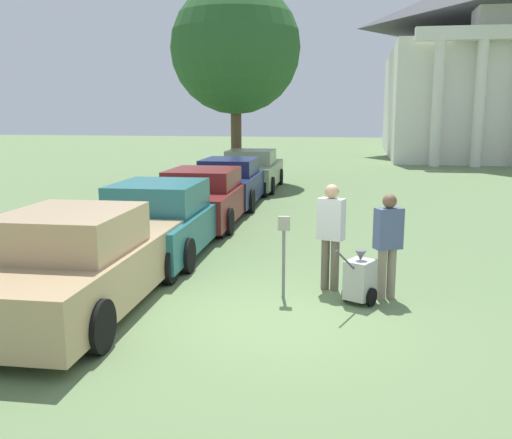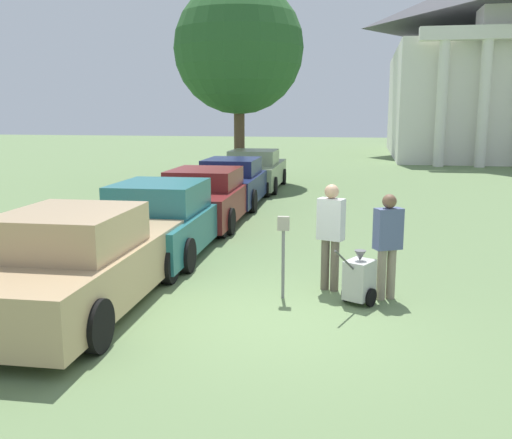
{
  "view_description": "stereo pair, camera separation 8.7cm",
  "coord_description": "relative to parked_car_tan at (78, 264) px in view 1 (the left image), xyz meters",
  "views": [
    {
      "loc": [
        1.11,
        -7.67,
        2.91
      ],
      "look_at": [
        -0.6,
        1.75,
        1.1
      ],
      "focal_mm": 40.0,
      "sensor_mm": 36.0,
      "label": 1
    },
    {
      "loc": [
        1.19,
        -7.66,
        2.91
      ],
      "look_at": [
        -0.6,
        1.75,
        1.1
      ],
      "focal_mm": 40.0,
      "sensor_mm": 36.0,
      "label": 2
    }
  ],
  "objects": [
    {
      "name": "ground_plane",
      "position": [
        2.92,
        0.16,
        -0.7
      ],
      "size": [
        120.0,
        120.0,
        0.0
      ],
      "primitive_type": "plane",
      "color": "#607A4C"
    },
    {
      "name": "parked_car_tan",
      "position": [
        0.0,
        0.0,
        0.0
      ],
      "size": [
        2.15,
        4.74,
        1.53
      ],
      "rotation": [
        0.0,
        0.0,
        0.03
      ],
      "color": "tan",
      "rests_on": "ground_plane"
    },
    {
      "name": "parked_car_sage",
      "position": [
        -0.0,
        13.84,
        -0.01
      ],
      "size": [
        2.17,
        4.82,
        1.5
      ],
      "rotation": [
        0.0,
        0.0,
        0.03
      ],
      "color": "gray",
      "rests_on": "ground_plane"
    },
    {
      "name": "person_worker",
      "position": [
        3.61,
        1.66,
        0.31
      ],
      "size": [
        0.47,
        0.35,
        1.77
      ],
      "rotation": [
        0.0,
        0.0,
        2.79
      ],
      "color": "#665B4C",
      "rests_on": "ground_plane"
    },
    {
      "name": "equipment_cart",
      "position": [
        4.1,
        1.05,
        -0.31
      ],
      "size": [
        0.64,
        0.97,
        1.0
      ],
      "rotation": [
        0.0,
        0.0,
        -0.47
      ],
      "color": "#B2B2AD",
      "rests_on": "ground_plane"
    },
    {
      "name": "shade_tree",
      "position": [
        -1.03,
        15.85,
        4.72
      ],
      "size": [
        5.26,
        5.26,
        8.07
      ],
      "color": "brown",
      "rests_on": "ground_plane"
    },
    {
      "name": "parking_meter",
      "position": [
        2.91,
        1.1,
        0.22
      ],
      "size": [
        0.18,
        0.09,
        1.32
      ],
      "color": "slate",
      "rests_on": "ground_plane"
    },
    {
      "name": "church",
      "position": [
        11.23,
        33.24,
        5.33
      ],
      "size": [
        10.85,
        17.77,
        22.91
      ],
      "color": "silver",
      "rests_on": "ground_plane"
    },
    {
      "name": "person_supervisor",
      "position": [
        4.51,
        1.36,
        0.25
      ],
      "size": [
        0.47,
        0.39,
        1.67
      ],
      "rotation": [
        0.0,
        0.0,
        3.62
      ],
      "color": "gray",
      "rests_on": "ground_plane"
    },
    {
      "name": "parked_car_navy",
      "position": [
        -0.0,
        10.18,
        -0.02
      ],
      "size": [
        2.08,
        5.04,
        1.46
      ],
      "rotation": [
        0.0,
        0.0,
        0.03
      ],
      "color": "#19234C",
      "rests_on": "ground_plane"
    },
    {
      "name": "parked_car_maroon",
      "position": [
        -0.0,
        7.04,
        -0.03
      ],
      "size": [
        2.18,
        5.04,
        1.44
      ],
      "rotation": [
        0.0,
        0.0,
        0.03
      ],
      "color": "maroon",
      "rests_on": "ground_plane"
    },
    {
      "name": "parked_car_teal",
      "position": [
        0.0,
        3.64,
        -0.02
      ],
      "size": [
        2.17,
        4.86,
        1.5
      ],
      "rotation": [
        0.0,
        0.0,
        0.03
      ],
      "color": "#23666B",
      "rests_on": "ground_plane"
    }
  ]
}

